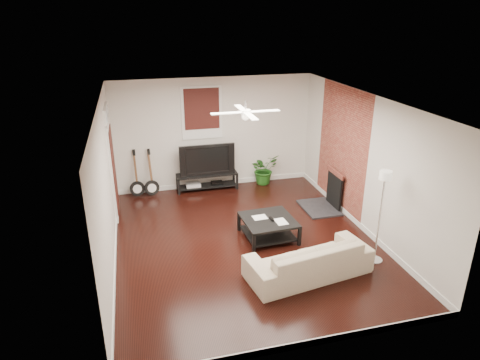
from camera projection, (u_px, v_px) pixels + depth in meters
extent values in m
cube|color=black|center=(245.00, 241.00, 8.45)|extent=(5.00, 6.00, 0.01)
cube|color=white|center=(246.00, 101.00, 7.41)|extent=(5.00, 6.00, 0.01)
cube|color=silver|center=(214.00, 134.00, 10.63)|extent=(5.00, 0.01, 2.80)
cube|color=silver|center=(309.00, 260.00, 5.23)|extent=(5.00, 0.01, 2.80)
cube|color=silver|center=(106.00, 188.00, 7.35)|extent=(0.01, 6.00, 2.80)
cube|color=silver|center=(365.00, 164.00, 8.51)|extent=(0.01, 6.00, 2.80)
cube|color=brown|center=(342.00, 149.00, 9.41)|extent=(0.02, 2.20, 2.80)
cube|color=black|center=(326.00, 190.00, 9.69)|extent=(0.80, 1.10, 0.92)
cube|color=black|center=(202.00, 113.00, 10.33)|extent=(1.00, 0.06, 1.30)
cube|color=white|center=(112.00, 161.00, 9.12)|extent=(0.08, 1.00, 2.50)
cube|color=black|center=(207.00, 181.00, 10.81)|extent=(1.54, 0.41, 0.43)
imported|color=black|center=(206.00, 158.00, 10.60)|extent=(1.38, 0.18, 0.79)
cube|color=black|center=(268.00, 228.00, 8.50)|extent=(1.05, 1.05, 0.42)
imported|color=tan|center=(309.00, 259.00, 7.25)|extent=(2.27, 1.19, 0.63)
imported|color=#205A19|center=(264.00, 169.00, 11.13)|extent=(0.89, 0.84, 0.79)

